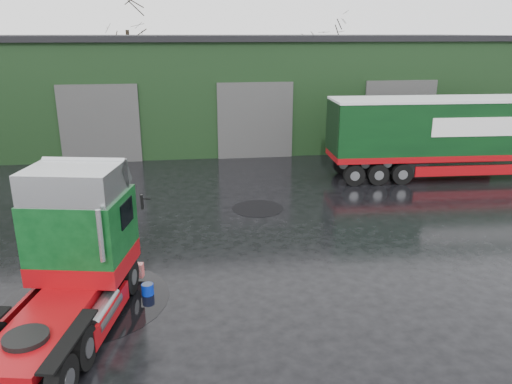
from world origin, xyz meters
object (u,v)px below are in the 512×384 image
tree_back_b (324,66)px  tree_back_a (129,55)px  warehouse (243,87)px  lorry_right (448,138)px  hero_tractor (53,263)px  wash_bucket (148,289)px

tree_back_b → tree_back_a: bearing=180.0°
warehouse → tree_back_b: (8.00, 10.00, 0.59)m
tree_back_b → lorry_right: bearing=-89.3°
tree_back_b → hero_tractor: bearing=-114.4°
hero_tractor → warehouse: bearing=84.8°
warehouse → lorry_right: (8.27, -11.00, -1.30)m
warehouse → tree_back_a: 12.90m
warehouse → wash_bucket: size_ratio=103.20×
lorry_right → warehouse: bearing=-140.6°
wash_bucket → tree_back_b: 33.15m
lorry_right → tree_back_b: (-0.27, 21.00, 1.90)m
hero_tractor → wash_bucket: 2.89m
wash_bucket → warehouse: bearing=76.9°
hero_tractor → tree_back_b: (14.50, 32.00, 1.97)m
hero_tractor → wash_bucket: size_ratio=18.24×
tree_back_a → warehouse: bearing=-51.3°
wash_bucket → tree_back_a: (-3.27, 30.39, 4.60)m
warehouse → hero_tractor: warehouse is taller
hero_tractor → lorry_right: (14.77, 11.00, 0.07)m
hero_tractor → tree_back_a: 32.17m
warehouse → wash_bucket: 21.15m
hero_tractor → tree_back_a: (-1.50, 32.00, 2.97)m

